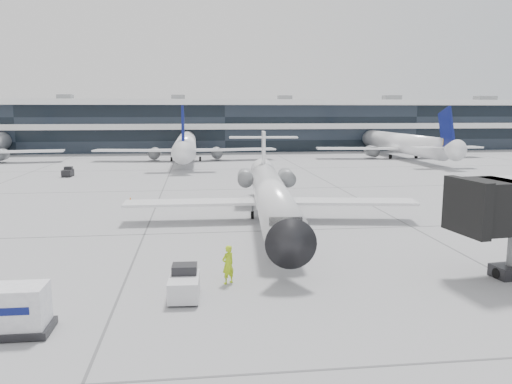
{
  "coord_description": "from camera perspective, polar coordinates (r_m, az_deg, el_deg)",
  "views": [
    {
      "loc": [
        -6.22,
        -35.4,
        8.71
      ],
      "look_at": [
        -1.71,
        1.96,
        2.6
      ],
      "focal_mm": 35.0,
      "sensor_mm": 36.0,
      "label": 1
    }
  ],
  "objects": [
    {
      "name": "regional_jet",
      "position": [
        39.56,
        1.72,
        -0.12
      ],
      "size": [
        23.25,
        29.05,
        6.7
      ],
      "rotation": [
        0.0,
        0.0,
        -0.08
      ],
      "color": "white",
      "rests_on": "ground"
    },
    {
      "name": "ramp_worker",
      "position": [
        25.66,
        -3.22,
        -8.27
      ],
      "size": [
        0.88,
        0.82,
        2.01
      ],
      "primitive_type": "imported",
      "rotation": [
        0.0,
        0.0,
        3.77
      ],
      "color": "#B0DB17",
      "rests_on": "ground"
    },
    {
      "name": "far_tug",
      "position": [
        71.85,
        -20.7,
        2.13
      ],
      "size": [
        1.27,
        2.09,
        1.31
      ],
      "rotation": [
        0.0,
        0.0,
        -0.03
      ],
      "color": "black",
      "rests_on": "ground"
    },
    {
      "name": "cargo_uld",
      "position": [
        22.22,
        -25.37,
        -12.11
      ],
      "size": [
        2.36,
        1.75,
        1.92
      ],
      "rotation": [
        0.0,
        0.0,
        -0.01
      ],
      "color": "black",
      "rests_on": "ground"
    },
    {
      "name": "ground",
      "position": [
        36.98,
        3.01,
        -4.41
      ],
      "size": [
        220.0,
        220.0,
        0.0
      ],
      "primitive_type": "plane",
      "color": "#949496",
      "rests_on": "ground"
    },
    {
      "name": "terminal",
      "position": [
        117.62,
        -3.88,
        7.4
      ],
      "size": [
        170.0,
        22.0,
        10.0
      ],
      "primitive_type": "cube",
      "color": "black",
      "rests_on": "ground"
    },
    {
      "name": "bg_jet_right",
      "position": [
        98.53,
        16.01,
        3.8
      ],
      "size": [
        32.0,
        40.0,
        9.6
      ],
      "primitive_type": null,
      "color": "white",
      "rests_on": "ground"
    },
    {
      "name": "bg_jet_center",
      "position": [
        90.84,
        -7.99,
        3.63
      ],
      "size": [
        32.0,
        40.0,
        9.6
      ],
      "primitive_type": null,
      "color": "white",
      "rests_on": "ground"
    },
    {
      "name": "baggage_tug",
      "position": [
        24.06,
        -8.2,
        -10.4
      ],
      "size": [
        1.49,
        2.41,
        1.5
      ],
      "rotation": [
        0.0,
        0.0,
        -0.04
      ],
      "color": "silver",
      "rests_on": "ground"
    },
    {
      "name": "traffic_cone",
      "position": [
        49.75,
        -14.16,
        -0.86
      ],
      "size": [
        0.38,
        0.38,
        0.5
      ],
      "rotation": [
        0.0,
        0.0,
        0.12
      ],
      "color": "orange",
      "rests_on": "ground"
    }
  ]
}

